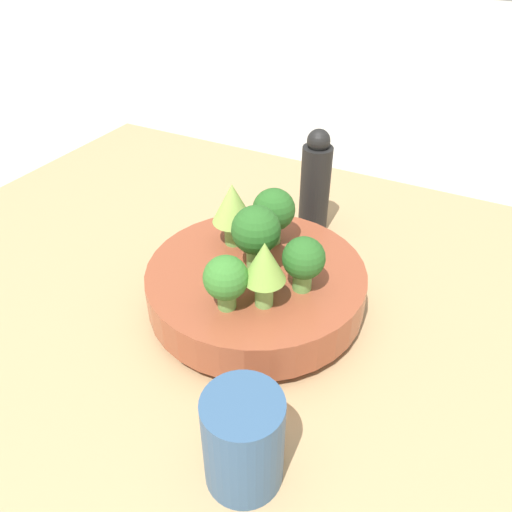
% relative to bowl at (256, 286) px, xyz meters
% --- Properties ---
extents(ground_plane, '(6.00, 6.00, 0.00)m').
position_rel_bowl_xyz_m(ground_plane, '(0.02, -0.01, -0.08)').
color(ground_plane, beige).
extents(table, '(1.09, 0.85, 0.05)m').
position_rel_bowl_xyz_m(table, '(0.02, -0.01, -0.06)').
color(table, tan).
rests_on(table, ground_plane).
extents(bowl, '(0.27, 0.27, 0.06)m').
position_rel_bowl_xyz_m(bowl, '(0.00, 0.00, 0.00)').
color(bowl, brown).
rests_on(bowl, table).
extents(romanesco_piece_near, '(0.05, 0.05, 0.09)m').
position_rel_bowl_xyz_m(romanesco_piece_near, '(0.05, -0.04, 0.08)').
color(romanesco_piece_near, '#6BA34C').
rests_on(romanesco_piece_near, bowl).
extents(broccoli_floret_front, '(0.05, 0.05, 0.08)m').
position_rel_bowl_xyz_m(broccoli_floret_front, '(0.01, -0.06, 0.07)').
color(broccoli_floret_front, '#6BA34C').
rests_on(broccoli_floret_front, bowl).
extents(broccoli_floret_center, '(0.06, 0.06, 0.09)m').
position_rel_bowl_xyz_m(broccoli_floret_center, '(0.00, -0.00, 0.08)').
color(broccoli_floret_center, '#6BA34C').
rests_on(broccoli_floret_center, bowl).
extents(broccoli_floret_left, '(0.05, 0.05, 0.07)m').
position_rel_bowl_xyz_m(broccoli_floret_left, '(-0.06, 0.01, 0.07)').
color(broccoli_floret_left, '#6BA34C').
rests_on(broccoli_floret_left, bowl).
extents(romanesco_piece_far, '(0.05, 0.05, 0.08)m').
position_rel_bowl_xyz_m(romanesco_piece_far, '(-0.04, 0.05, 0.08)').
color(romanesco_piece_far, '#7AB256').
rests_on(romanesco_piece_far, bowl).
extents(broccoli_floret_back, '(0.05, 0.05, 0.07)m').
position_rel_bowl_xyz_m(broccoli_floret_back, '(-0.00, 0.08, 0.06)').
color(broccoli_floret_back, '#6BA34C').
rests_on(broccoli_floret_back, bowl).
extents(cup, '(0.07, 0.07, 0.10)m').
position_rel_bowl_xyz_m(cup, '(-0.10, 0.21, 0.01)').
color(cup, '#33567F').
rests_on(cup, table).
extents(pepper_mill, '(0.05, 0.05, 0.17)m').
position_rel_bowl_xyz_m(pepper_mill, '(0.01, -0.21, 0.04)').
color(pepper_mill, black).
rests_on(pepper_mill, table).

